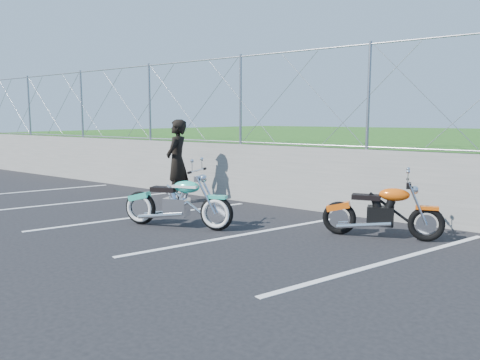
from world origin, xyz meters
The scene contains 8 objects.
ground centered at (0.00, 0.00, 0.00)m, with size 90.00×90.00×0.00m, color black.
retaining_wall centered at (0.00, 3.50, 0.65)m, with size 30.00×0.22×1.30m, color slate.
grass_field centered at (0.00, 13.50, 0.65)m, with size 30.00×20.00×1.30m, color #1E4D14.
chain_link_fence centered at (0.00, 3.50, 2.30)m, with size 28.00×0.03×2.00m.
parking_lines centered at (1.20, 1.00, 0.00)m, with size 18.29×4.31×0.01m.
cruiser_turquoise centered at (-1.23, 0.69, 0.41)m, with size 1.99×0.79×1.02m.
naked_orange centered at (1.87, 2.11, 0.40)m, with size 1.82×0.74×0.93m.
person_standing centered at (-2.94, 2.40, 0.93)m, with size 0.68×0.45×1.86m, color black.
Camera 1 is at (4.41, -5.05, 1.90)m, focal length 35.00 mm.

